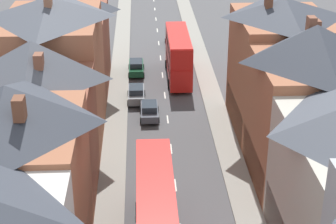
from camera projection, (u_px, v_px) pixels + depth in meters
pavement_left at (117, 111)px, 57.32m from camera, size 2.20×104.00×0.14m
pavement_right at (216, 109)px, 57.80m from camera, size 2.20×104.00×0.14m
centre_line_dashes at (168, 119)px, 55.78m from camera, size 0.14×97.80×0.01m
terrace_row_left at (33, 142)px, 38.89m from camera, size 8.00×61.72×13.81m
double_decker_bus_lead at (155, 209)px, 37.21m from camera, size 2.74×10.80×5.30m
double_decker_bus_mid_street at (178, 55)px, 64.65m from camera, size 2.74×10.80×5.30m
car_near_blue at (149, 110)px, 55.82m from camera, size 1.90×4.25×1.60m
car_parked_right_a at (136, 67)px, 66.73m from camera, size 1.90×4.49×1.66m
car_parked_left_b at (136, 94)px, 59.48m from camera, size 1.90×4.19×1.71m
car_mid_white at (172, 40)px, 76.18m from camera, size 1.90×3.81×1.60m
car_parked_right_b at (183, 44)px, 74.43m from camera, size 1.90×4.48×1.58m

